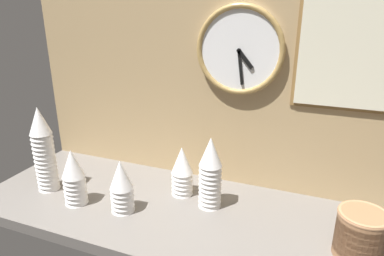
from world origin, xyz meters
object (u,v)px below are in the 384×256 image
at_px(cup_stack_center_right, 210,173).
at_px(bowl_stack_far_right, 360,233).
at_px(cup_stack_center, 182,171).
at_px(cup_stack_center_left, 121,186).
at_px(wall_clock, 239,50).
at_px(cup_stack_far_left, 44,149).
at_px(cup_stack_left, 74,177).

bearing_deg(cup_stack_center_right, bowl_stack_far_right, -10.71).
bearing_deg(cup_stack_center_right, cup_stack_center, 161.95).
bearing_deg(cup_stack_center, bowl_stack_far_right, -12.27).
xyz_separation_m(cup_stack_center_left, wall_clock, (0.31, 0.32, 0.43)).
height_order(cup_stack_far_left, wall_clock, wall_clock).
distance_m(cup_stack_center_right, cup_stack_far_left, 0.64).
xyz_separation_m(cup_stack_center_left, cup_stack_far_left, (-0.35, 0.02, 0.07)).
relative_size(cup_stack_center_right, wall_clock, 0.83).
bearing_deg(bowl_stack_far_right, cup_stack_center, 167.73).
xyz_separation_m(cup_stack_left, wall_clock, (0.49, 0.34, 0.42)).
bearing_deg(cup_stack_center, cup_stack_center_left, -129.58).
bearing_deg(cup_stack_center, cup_stack_center_right, -18.05).
distance_m(cup_stack_center, bowl_stack_far_right, 0.61).
bearing_deg(wall_clock, cup_stack_center_right, -101.60).
relative_size(cup_stack_center, cup_stack_left, 0.92).
relative_size(cup_stack_far_left, bowl_stack_far_right, 2.33).
bearing_deg(cup_stack_center_right, cup_stack_far_left, -169.60).
bearing_deg(wall_clock, cup_stack_center_left, -133.73).
xyz_separation_m(cup_stack_center, cup_stack_left, (-0.33, -0.20, 0.01)).
bearing_deg(cup_stack_far_left, cup_stack_left, -14.77).
relative_size(cup_stack_center_left, cup_stack_left, 0.92).
xyz_separation_m(cup_stack_far_left, wall_clock, (0.66, 0.30, 0.36)).
bearing_deg(cup_stack_center_left, wall_clock, 46.27).
height_order(cup_stack_far_left, bowl_stack_far_right, cup_stack_far_left).
bearing_deg(cup_stack_left, cup_stack_center_right, 19.19).
bearing_deg(bowl_stack_far_right, cup_stack_center_left, -176.23).
height_order(cup_stack_center, cup_stack_left, cup_stack_left).
xyz_separation_m(cup_stack_center_right, cup_stack_far_left, (-0.62, -0.11, 0.04)).
relative_size(cup_stack_left, wall_clock, 0.66).
bearing_deg(cup_stack_left, cup_stack_center_left, 6.03).
height_order(cup_stack_center_right, wall_clock, wall_clock).
xyz_separation_m(cup_stack_left, bowl_stack_far_right, (0.93, 0.07, -0.03)).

